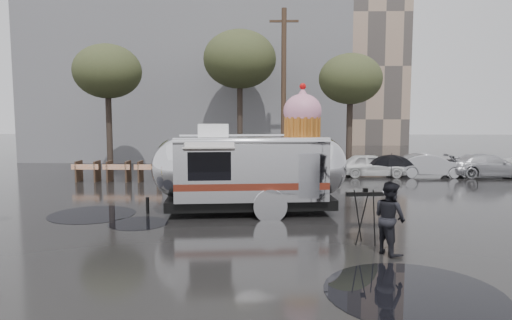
{
  "coord_description": "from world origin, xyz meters",
  "views": [
    {
      "loc": [
        1.61,
        -11.6,
        3.28
      ],
      "look_at": [
        1.23,
        3.37,
        1.74
      ],
      "focal_mm": 32.0,
      "sensor_mm": 36.0,
      "label": 1
    }
  ],
  "objects": [
    {
      "name": "parked_cars",
      "position": [
        11.78,
        12.0,
        0.72
      ],
      "size": [
        13.2,
        1.9,
        1.5
      ],
      "color": "silver",
      "rests_on": "ground"
    },
    {
      "name": "tree_mid",
      "position": [
        0.0,
        15.0,
        6.34
      ],
      "size": [
        4.2,
        4.2,
        8.03
      ],
      "color": "#382D26",
      "rests_on": "ground"
    },
    {
      "name": "puddles",
      "position": [
        0.39,
        -0.5,
        0.01
      ],
      "size": [
        11.41,
        9.32,
        0.01
      ],
      "color": "black",
      "rests_on": "ground"
    },
    {
      "name": "barricade_row",
      "position": [
        -5.55,
        9.96,
        0.52
      ],
      "size": [
        4.3,
        0.8,
        1.0
      ],
      "color": "#473323",
      "rests_on": "ground"
    },
    {
      "name": "tree_left",
      "position": [
        -7.0,
        13.0,
        5.48
      ],
      "size": [
        3.64,
        3.64,
        6.95
      ],
      "color": "#382D26",
      "rests_on": "ground"
    },
    {
      "name": "airstream_trailer",
      "position": [
        1.13,
        3.37,
        1.53
      ],
      "size": [
        8.06,
        3.57,
        4.35
      ],
      "rotation": [
        0.0,
        0.0,
        0.1
      ],
      "color": "silver",
      "rests_on": "ground"
    },
    {
      "name": "utility_pole",
      "position": [
        2.5,
        14.0,
        4.62
      ],
      "size": [
        1.6,
        0.28,
        9.0
      ],
      "color": "#473323",
      "rests_on": "ground"
    },
    {
      "name": "ground",
      "position": [
        0.0,
        0.0,
        0.0
      ],
      "size": [
        120.0,
        120.0,
        0.0
      ],
      "primitive_type": "plane",
      "color": "black",
      "rests_on": "ground"
    },
    {
      "name": "tree_right",
      "position": [
        6.0,
        13.0,
        5.06
      ],
      "size": [
        3.36,
        3.36,
        6.42
      ],
      "color": "#382D26",
      "rests_on": "ground"
    },
    {
      "name": "person_right",
      "position": [
        4.46,
        -1.12,
        0.86
      ],
      "size": [
        0.77,
        0.94,
        1.71
      ],
      "primitive_type": "imported",
      "rotation": [
        0.0,
        0.0,
        2.02
      ],
      "color": "black",
      "rests_on": "ground"
    },
    {
      "name": "umbrella_black",
      "position": [
        4.46,
        -1.12,
        1.96
      ],
      "size": [
        1.21,
        1.21,
        2.37
      ],
      "color": "black",
      "rests_on": "ground"
    },
    {
      "name": "grey_building",
      "position": [
        -4.0,
        24.0,
        6.5
      ],
      "size": [
        22.0,
        12.0,
        13.0
      ],
      "primitive_type": "cube",
      "color": "slate",
      "rests_on": "ground"
    },
    {
      "name": "tripod",
      "position": [
        4.06,
        -0.3,
        0.83
      ],
      "size": [
        0.53,
        0.59,
        1.43
      ],
      "rotation": [
        0.0,
        0.0,
        0.04
      ],
      "color": "black",
      "rests_on": "ground"
    }
  ]
}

